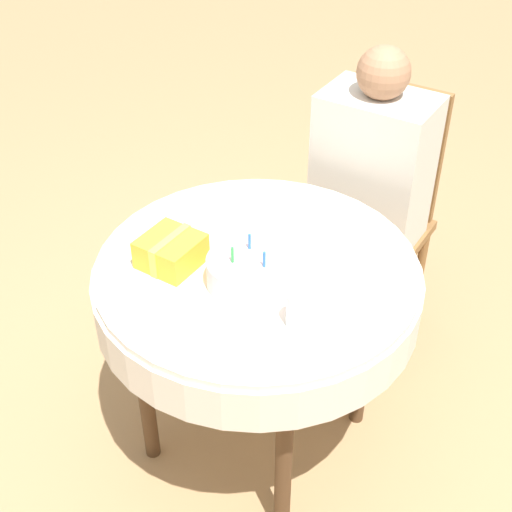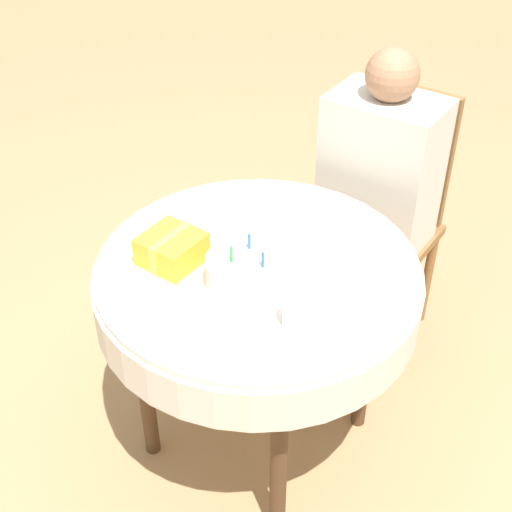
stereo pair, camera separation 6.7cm
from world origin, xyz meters
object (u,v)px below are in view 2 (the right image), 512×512
Objects in this scene: drinking_glass at (297,311)px; person at (377,180)px; birthday_cake at (247,271)px; chair at (384,211)px; gift_box at (172,249)px.

person is at bearing 103.58° from drinking_glass.
birthday_cake is at bearing 162.67° from drinking_glass.
birthday_cake is at bearing -90.74° from chair.
chair is at bearing 75.76° from gift_box.
person is 11.55× the size of drinking_glass.
gift_box is at bearing -106.79° from person.
person is at bearing -90.00° from chair.
birthday_cake is at bearing -90.84° from person.
person reaches higher than gift_box.
gift_box is (-0.44, 0.02, -0.01)m from drinking_glass.
chair reaches higher than birthday_cake.
drinking_glass is at bearing -2.97° from gift_box.
person is (0.00, -0.10, 0.19)m from chair.
chair reaches higher than gift_box.
person is 0.78m from birthday_cake.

